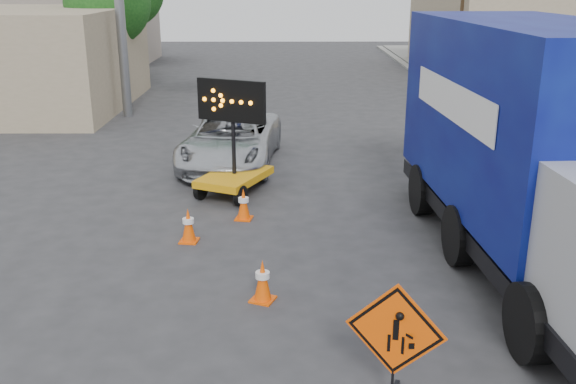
{
  "coord_description": "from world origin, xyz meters",
  "views": [
    {
      "loc": [
        -0.3,
        -6.98,
        5.12
      ],
      "look_at": [
        -0.25,
        3.91,
        1.51
      ],
      "focal_mm": 40.0,
      "sensor_mm": 36.0,
      "label": 1
    }
  ],
  "objects_px": {
    "arrow_board": "(234,169)",
    "construction_sign": "(395,341)",
    "pickup_truck": "(231,139)",
    "box_truck": "(539,161)"
  },
  "relations": [
    {
      "from": "arrow_board",
      "to": "box_truck",
      "type": "bearing_deg",
      "value": -10.28
    },
    {
      "from": "construction_sign",
      "to": "box_truck",
      "type": "bearing_deg",
      "value": 73.05
    },
    {
      "from": "construction_sign",
      "to": "arrow_board",
      "type": "bearing_deg",
      "value": 127.82
    },
    {
      "from": "arrow_board",
      "to": "pickup_truck",
      "type": "xyz_separation_m",
      "value": [
        -0.29,
        2.73,
        0.1
      ]
    },
    {
      "from": "box_truck",
      "to": "pickup_truck",
      "type": "bearing_deg",
      "value": 129.02
    },
    {
      "from": "arrow_board",
      "to": "construction_sign",
      "type": "bearing_deg",
      "value": -47.69
    },
    {
      "from": "pickup_truck",
      "to": "box_truck",
      "type": "bearing_deg",
      "value": -43.22
    },
    {
      "from": "pickup_truck",
      "to": "box_truck",
      "type": "xyz_separation_m",
      "value": [
        6.14,
        -6.86,
        1.26
      ]
    },
    {
      "from": "arrow_board",
      "to": "pickup_truck",
      "type": "height_order",
      "value": "arrow_board"
    },
    {
      "from": "box_truck",
      "to": "arrow_board",
      "type": "bearing_deg",
      "value": 141.95
    }
  ]
}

